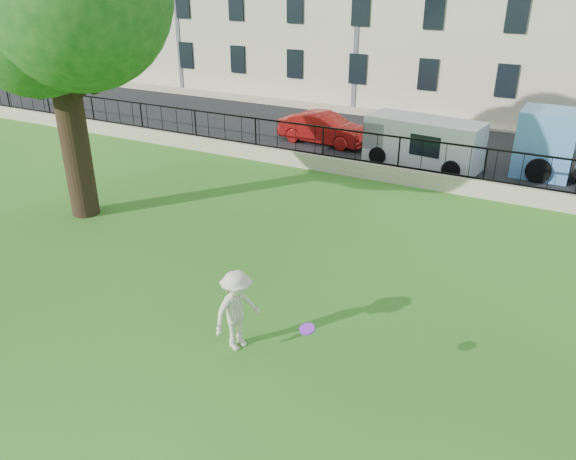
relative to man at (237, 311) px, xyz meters
The scene contains 9 objects.
ground 1.28m from the man, 104.97° to the right, with size 120.00×120.00×0.00m, color #275F16.
retaining_wall 11.12m from the man, 91.24° to the left, with size 50.00×0.40×0.60m, color tan.
iron_railing 11.11m from the man, 91.24° to the left, with size 50.00×0.05×1.13m.
street 15.83m from the man, 90.87° to the left, with size 60.00×9.00×0.01m, color black.
sidewalk 21.02m from the man, 90.66° to the left, with size 60.00×1.40×0.12m, color tan.
man is the anchor object (origin of this frame).
frisbee 2.19m from the man, 21.73° to the right, with size 0.27×0.27×0.03m, color purple.
red_sedan 15.26m from the man, 108.10° to the left, with size 1.44×4.13×1.36m, color #AC1615.
white_van 13.50m from the man, 89.99° to the left, with size 4.46×1.74×1.87m, color silver.
Camera 1 is at (5.62, -7.03, 7.06)m, focal length 35.00 mm.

